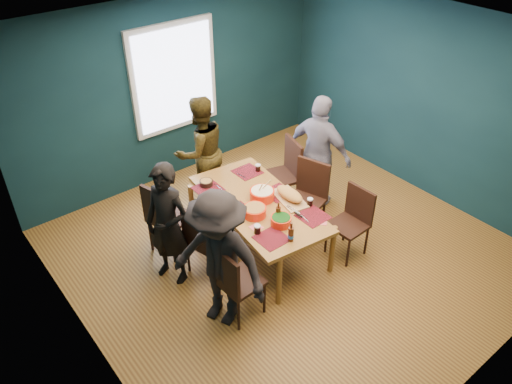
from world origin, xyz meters
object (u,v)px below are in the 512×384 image
at_px(dining_table, 258,207).
at_px(person_right, 319,153).
at_px(chair_right_far, 286,169).
at_px(chair_left_near, 234,279).
at_px(cutting_board, 290,195).
at_px(person_near_left, 219,261).
at_px(bowl_herbs, 281,220).
at_px(chair_right_near, 354,217).
at_px(person_far_left, 168,225).
at_px(chair_left_mid, 203,238).
at_px(chair_left_far, 165,215).
at_px(person_back, 201,151).
at_px(bowl_salad, 255,211).
at_px(chair_right_mid, 308,192).
at_px(bowl_dumpling, 262,194).

relative_size(dining_table, person_right, 1.21).
xyz_separation_m(chair_right_far, person_right, (0.37, -0.25, 0.23)).
bearing_deg(chair_left_near, cutting_board, 19.83).
distance_m(person_near_left, bowl_herbs, 0.97).
distance_m(chair_right_near, person_far_left, 2.24).
distance_m(chair_left_mid, person_near_left, 0.77).
height_order(chair_left_far, person_near_left, person_near_left).
height_order(person_back, bowl_herbs, person_back).
relative_size(chair_left_mid, bowl_herbs, 3.90).
height_order(person_near_left, bowl_herbs, person_near_left).
distance_m(person_right, cutting_board, 1.03).
bearing_deg(person_right, cutting_board, 102.36).
distance_m(bowl_salad, cutting_board, 0.52).
relative_size(chair_left_near, person_near_left, 0.58).
distance_m(bowl_herbs, cutting_board, 0.49).
distance_m(chair_left_near, chair_right_near, 1.79).
relative_size(chair_right_far, person_far_left, 0.66).
height_order(person_back, bowl_salad, person_back).
bearing_deg(person_far_left, chair_left_far, 133.50).
relative_size(chair_right_far, person_right, 0.62).
bearing_deg(bowl_salad, chair_right_far, 31.65).
bearing_deg(chair_left_mid, person_back, 42.44).
bearing_deg(person_near_left, person_far_left, 161.19).
relative_size(chair_left_mid, chair_left_near, 0.99).
height_order(chair_right_far, chair_right_mid, chair_right_far).
relative_size(chair_left_far, person_near_left, 0.61).
bearing_deg(person_near_left, chair_right_far, 96.76).
bearing_deg(dining_table, bowl_herbs, -91.09).
distance_m(person_far_left, bowl_herbs, 1.27).
bearing_deg(chair_left_far, cutting_board, -49.60).
bearing_deg(bowl_salad, chair_left_far, 131.72).
relative_size(person_right, bowl_dumpling, 5.48).
distance_m(dining_table, chair_right_far, 1.01).
height_order(chair_left_near, bowl_herbs, chair_left_near).
relative_size(person_right, person_near_left, 1.01).
bearing_deg(chair_left_mid, chair_left_far, 89.10).
relative_size(chair_left_far, bowl_herbs, 4.19).
bearing_deg(person_right, bowl_herbs, 106.11).
relative_size(bowl_herbs, cutting_board, 0.36).
bearing_deg(chair_right_near, chair_left_far, 139.46).
xyz_separation_m(dining_table, person_back, (0.06, 1.33, 0.15)).
xyz_separation_m(chair_left_near, bowl_dumpling, (0.99, 0.74, 0.24)).
relative_size(chair_left_far, person_back, 0.63).
relative_size(chair_right_mid, bowl_dumpling, 3.34).
distance_m(bowl_salad, bowl_dumpling, 0.34).
xyz_separation_m(dining_table, person_far_left, (-1.10, 0.24, 0.11)).
bearing_deg(bowl_salad, bowl_dumpling, 36.06).
relative_size(chair_left_far, chair_left_mid, 1.07).
bearing_deg(chair_right_mid, chair_left_far, 138.03).
relative_size(chair_left_far, chair_right_far, 0.98).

